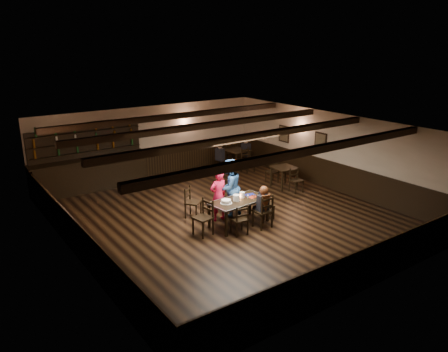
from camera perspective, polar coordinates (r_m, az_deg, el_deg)
ground at (r=13.18m, az=0.35°, el=-5.20°), size 10.00×10.00×0.00m
room_shell at (r=12.65m, az=0.29°, el=2.18°), size 9.02×10.02×2.71m
dining_table at (r=12.33m, az=1.98°, el=-3.44°), size 1.79×1.01×0.75m
chair_near_left at (r=11.75m, az=2.20°, el=-5.47°), size 0.45×0.43×0.86m
chair_near_right at (r=12.19m, az=5.35°, el=-4.34°), size 0.47×0.45×0.97m
chair_end_left at (r=11.80m, az=-2.46°, el=-4.99°), size 0.51×0.53×0.99m
chair_end_right at (r=12.93m, az=5.40°, el=-3.51°), size 0.47×0.48×0.80m
chair_far_pushed at (r=12.97m, az=-4.39°, el=-3.09°), size 0.59×0.58×0.92m
woman_pink at (r=12.62m, az=-0.74°, el=-2.56°), size 0.55×0.36×1.52m
man_blue at (r=12.92m, az=0.66°, el=-1.54°), size 0.95×0.80×1.75m
seated_person at (r=12.14m, az=5.17°, el=-3.15°), size 0.33×0.49×0.80m
cake at (r=12.04m, az=0.28°, el=-3.37°), size 0.33×0.33×0.10m
plate_stack_a at (r=12.20m, az=1.63°, el=-2.86°), size 0.19×0.19×0.18m
plate_stack_b at (r=12.45m, az=2.39°, el=-2.47°), size 0.15×0.15×0.17m
tea_light at (r=12.40m, az=1.90°, el=-2.86°), size 0.05×0.05×0.06m
salt_shaker at (r=12.45m, az=3.14°, el=-2.68°), size 0.04×0.04×0.09m
pepper_shaker at (r=12.52m, az=3.93°, el=-2.59°), size 0.03×0.03×0.08m
drink_glass at (r=12.56m, az=2.39°, el=-2.48°), size 0.06×0.06×0.09m
menu_red at (r=12.56m, az=3.75°, el=-2.72°), size 0.31×0.26×0.00m
menu_blue at (r=12.73m, az=3.38°, el=-2.43°), size 0.33×0.25×0.00m
bar_counter at (r=15.92m, az=-17.06°, el=0.80°), size 4.12×0.70×2.20m
back_table_a at (r=15.62m, az=7.86°, el=0.81°), size 0.85×0.85×0.75m
back_table_b at (r=17.88m, az=1.71°, el=3.13°), size 0.97×0.97×0.75m
bg_patron_left at (r=17.27m, az=-0.55°, el=3.16°), size 0.28×0.38×0.70m
bg_patron_right at (r=18.00m, az=2.88°, el=3.82°), size 0.27×0.39×0.75m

